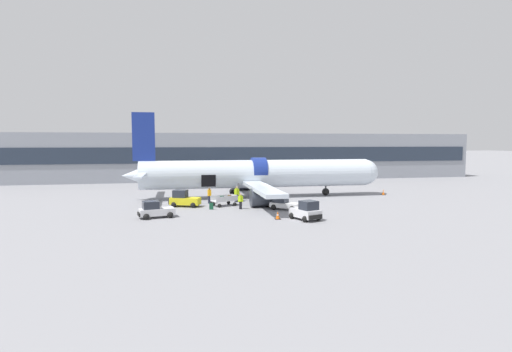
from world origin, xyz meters
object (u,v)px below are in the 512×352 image
Objects in this scene: baggage_tug_lead at (155,210)px; baggage_cart_loading at (225,200)px; ground_crew_loader_a at (237,194)px; ground_crew_driver at (209,195)px; baggage_tug_mid at (306,211)px; baggage_tug_spare at (184,200)px; baggage_tug_rear at (284,204)px; ground_crew_loader_b at (241,201)px; suitcase_on_tarmac_upright at (211,206)px; airplane at (255,175)px.

baggage_cart_loading is (7.09, 5.67, -0.09)m from baggage_tug_lead.
ground_crew_loader_a is (1.65, 2.51, 0.37)m from baggage_cart_loading.
ground_crew_driver is (5.54, 7.59, 0.28)m from baggage_tug_lead.
baggage_tug_mid is 0.93× the size of baggage_tug_spare.
ground_crew_driver is (-7.17, 5.60, 0.37)m from baggage_tug_rear.
ground_crew_loader_b is 3.05m from suitcase_on_tarmac_upright.
baggage_tug_lead is at bearing -136.89° from ground_crew_loader_a.
airplane is 10.02× the size of baggage_tug_mid.
baggage_cart_loading is at bearing 51.83° from suitcase_on_tarmac_upright.
suitcase_on_tarmac_upright is (-7.81, 7.14, -0.40)m from baggage_tug_mid.
baggage_cart_loading is 2.82m from ground_crew_loader_b.
baggage_tug_mid reaches higher than suitcase_on_tarmac_upright.
baggage_tug_rear is at bearing 95.27° from baggage_tug_mid.
ground_crew_loader_b is 5.25m from ground_crew_driver.
ground_crew_loader_a is at bearing 56.65° from baggage_cart_loading.
baggage_tug_lead is 1.06× the size of baggage_tug_mid.
baggage_tug_rear is at bearing -11.93° from suitcase_on_tarmac_upright.
suitcase_on_tarmac_upright is at bearing 33.17° from baggage_tug_lead.
baggage_cart_loading is at bearing -51.07° from ground_crew_driver.
baggage_tug_rear is 4.00× the size of suitcase_on_tarmac_upright.
baggage_tug_mid is 11.12m from baggage_cart_loading.
suitcase_on_tarmac_upright is at bearing 173.38° from ground_crew_loader_b.
suitcase_on_tarmac_upright is (5.41, 3.54, -0.32)m from baggage_tug_lead.
baggage_tug_lead reaches higher than suitcase_on_tarmac_upright.
baggage_tug_mid is at bearing -56.52° from baggage_cart_loading.
baggage_tug_lead is at bearing -134.88° from airplane.
baggage_tug_spare is 6.34m from ground_crew_loader_b.
baggage_tug_lead is 0.98× the size of baggage_tug_spare.
suitcase_on_tarmac_upright is at bearing 168.07° from baggage_tug_rear.
ground_crew_driver is at bearing 122.96° from ground_crew_loader_b.
baggage_tug_spare is at bearing 176.29° from baggage_cart_loading.
suitcase_on_tarmac_upright is at bearing -127.30° from airplane.
ground_crew_loader_a is (8.74, 8.18, 0.28)m from baggage_tug_lead.
ground_crew_driver reaches higher than suitcase_on_tarmac_upright.
ground_crew_driver is (2.85, 1.63, 0.19)m from baggage_tug_spare.
ground_crew_loader_b is at bearing -110.59° from airplane.
ground_crew_loader_a reaches higher than baggage_tug_mid.
baggage_tug_lead is 9.40m from ground_crew_driver.
airplane reaches higher than baggage_tug_spare.
airplane is 9.28× the size of baggage_tug_spare.
ground_crew_loader_a is (-3.97, 6.19, 0.38)m from baggage_tug_rear.
airplane is 10.44m from suitcase_on_tarmac_upright.
airplane is 17.98× the size of ground_crew_driver.
ground_crew_loader_a is at bearing 86.00° from ground_crew_loader_b.
suitcase_on_tarmac_upright is (-1.68, -2.14, -0.23)m from baggage_cart_loading.
ground_crew_loader_b is at bearing -62.29° from baggage_cart_loading.
airplane is 7.48m from ground_crew_driver.
baggage_cart_loading is at bearing 123.48° from baggage_tug_mid.
ground_crew_driver is 4.10m from suitcase_on_tarmac_upright.
ground_crew_loader_a is at bearing 54.36° from suitcase_on_tarmac_upright.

